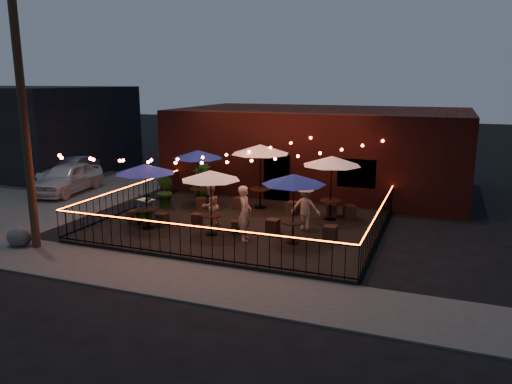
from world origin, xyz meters
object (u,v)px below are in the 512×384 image
Objects in this scene: utility_pole at (25,126)px; cafe_table_5 at (332,162)px; cafe_table_2 at (211,176)px; cooler at (146,209)px; cafe_table_0 at (145,170)px; cafe_table_1 at (198,155)px; cafe_table_4 at (294,180)px; boulder at (19,237)px; cafe_table_3 at (260,150)px.

utility_pole is 3.25× the size of cafe_table_5.
cafe_table_2 is 3.02× the size of cooler.
cafe_table_0 and cafe_table_1 have the same top height.
cafe_table_0 is 0.94× the size of cafe_table_4.
cafe_table_1 is 3.15× the size of cooler.
cooler is (-3.21, 0.86, -1.67)m from cafe_table_2.
cafe_table_0 is at bearing 43.49° from boulder.
boulder is (-2.34, -3.92, -0.20)m from cooler.
cooler is (-0.72, 1.02, -1.76)m from cafe_table_0.
cafe_table_1 is at bearing 88.33° from cafe_table_0.
cafe_table_4 is at bearing -56.21° from cafe_table_3.
cafe_table_4 is at bearing 3.26° from cafe_table_0.
cafe_table_2 is at bearing 28.87° from boulder.
cafe_table_3 is (0.27, 4.07, 0.38)m from cafe_table_2.
utility_pole reaches higher than boulder.
cafe_table_3 is at bearing 54.79° from cooler.
cafe_table_0 is at bearing -42.76° from cooler.
cafe_table_1 is 4.35m from cafe_table_2.
utility_pole is 3.38× the size of cafe_table_2.
cafe_table_3 reaches higher than cafe_table_1.
cooler is (-3.48, -3.21, -2.05)m from cafe_table_3.
cafe_table_2 is at bearing 31.09° from utility_pole.
cafe_table_0 is 4.65m from boulder.
cafe_table_2 is at bearing 3.63° from cafe_table_0.
cafe_table_3 is 1.06× the size of cafe_table_4.
cafe_table_5 reaches higher than cafe_table_4.
cafe_table_1 is at bearing 146.51° from cafe_table_4.
cafe_table_0 is at bearing -176.37° from cafe_table_2.
cafe_table_1 is at bearing 177.34° from cafe_table_5.
utility_pole is 3.07× the size of cafe_table_4.
boulder is at bearing -108.70° from cooler.
utility_pole is 7.29m from cafe_table_1.
boulder is (-8.44, -3.21, -1.92)m from cafe_table_4.
cafe_table_2 is 2.69× the size of boulder.
cafe_table_5 is at bearing 32.87° from cooler.
cooler is at bearing -106.63° from cafe_table_1.
cooler is at bearing 65.83° from utility_pole.
cafe_table_1 is 2.70m from cafe_table_3.
utility_pole is at bearing -130.92° from cafe_table_0.
cafe_table_1 reaches higher than cafe_table_4.
utility_pole is 10.60m from cafe_table_5.
cafe_table_5 is 7.31m from cooler.
cafe_table_4 is at bearing -99.01° from cafe_table_5.
cafe_table_3 is 9.47m from boulder.
cafe_table_0 is 1.00× the size of cafe_table_1.
cafe_table_0 is 1.04× the size of cafe_table_2.
utility_pole reaches higher than cafe_table_3.
cafe_table_3 is at bearing 123.79° from cafe_table_4.
cafe_table_5 is (8.34, 6.34, -1.60)m from utility_pole.
cooler is (-0.83, -2.78, -1.76)m from cafe_table_1.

